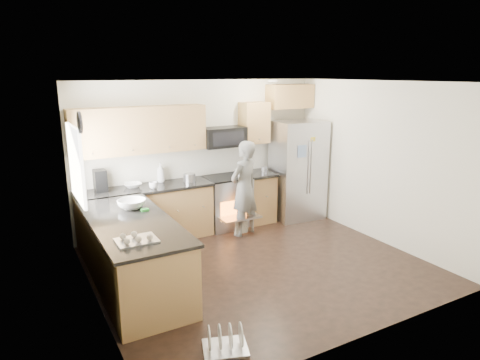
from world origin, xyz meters
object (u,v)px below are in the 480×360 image
stove_range (227,190)px  person (244,189)px  refrigerator (298,170)px  dish_rack (225,343)px

stove_range → person: stove_range is taller
refrigerator → person: 1.38m
person → dish_rack: person is taller
refrigerator → person: (-1.34, -0.31, -0.11)m
person → dish_rack: 3.28m
stove_range → refrigerator: refrigerator is taller
person → dish_rack: size_ratio=3.03×
refrigerator → person: refrigerator is taller
stove_range → dish_rack: 3.63m
refrigerator → stove_range: bearing=177.1°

